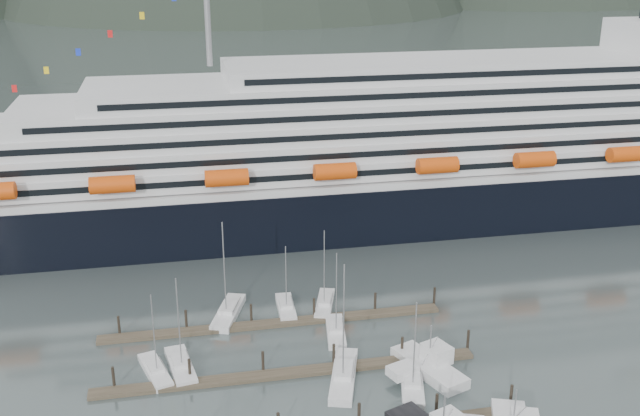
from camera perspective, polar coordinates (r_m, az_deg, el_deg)
The scene contains 13 objects.
ground at distance 93.50m, azimuth 0.99°, elevation -13.23°, with size 1600.00×1600.00×0.00m, color #44504F.
cruise_ship at distance 144.98m, azimuth 8.00°, elevation 4.01°, with size 210.00×30.40×50.30m.
dock_mid at distance 95.10m, azimuth -2.39°, elevation -12.40°, with size 48.18×2.28×3.20m.
dock_far at distance 106.22m, azimuth -3.52°, elevation -8.73°, with size 48.18×2.28×3.20m.
sailboat_a at distance 97.49m, azimuth -10.56°, elevation -11.80°, with size 4.02×9.42×13.48m.
sailboat_b at distance 97.20m, azimuth -12.43°, elevation -12.07°, with size 4.53×8.90×11.71m.
sailboat_c at distance 103.63m, azimuth 1.20°, elevation -9.40°, with size 3.68×8.95×12.84m.
sailboat_d at distance 94.04m, azimuth 1.81°, elevation -12.70°, with size 6.17×12.06×16.46m.
sailboat_e at distance 109.11m, azimuth -7.00°, elevation -7.95°, with size 6.03×10.88×15.29m.
sailboat_f at distance 109.91m, azimuth -2.61°, elevation -7.62°, with size 2.74×8.26×10.83m.
sailboat_g at distance 110.81m, azimuth 0.36°, elevation -7.35°, with size 4.82×9.38×12.79m.
sailboat_h at distance 92.94m, azimuth 7.03°, elevation -13.31°, with size 4.86×9.29×12.47m.
trawler_e at distance 96.04m, azimuth 8.26°, elevation -11.83°, with size 9.66×11.69×7.23m.
Camera 1 is at (-17.05, -76.56, 50.89)m, focal length 42.00 mm.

